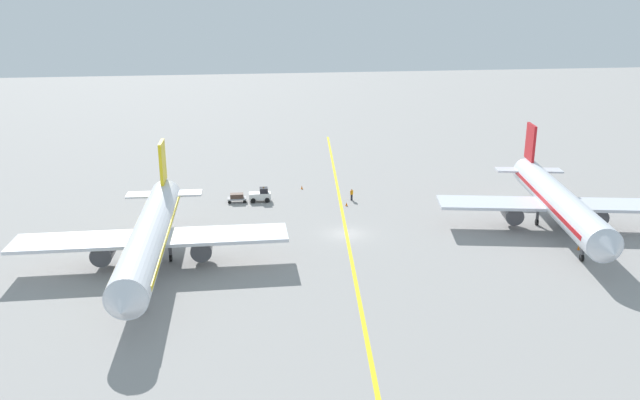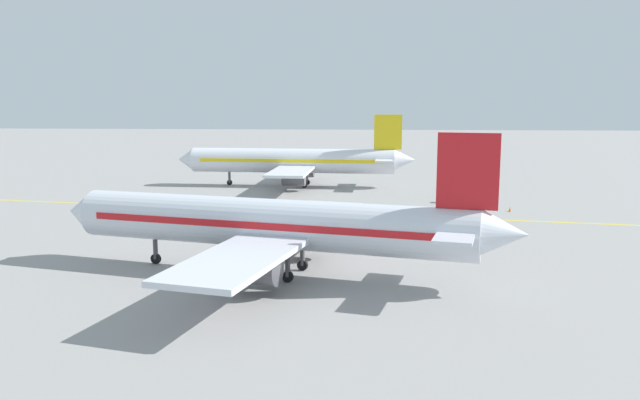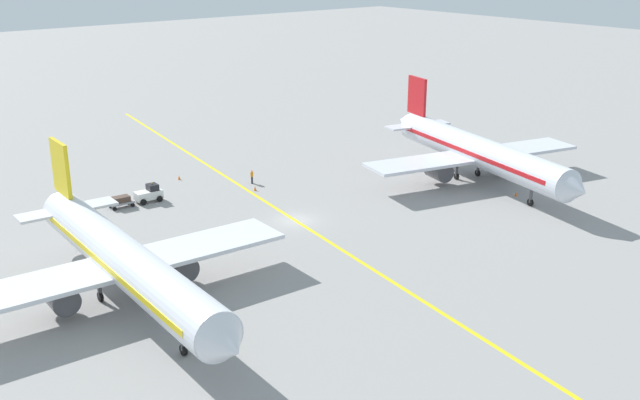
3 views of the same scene
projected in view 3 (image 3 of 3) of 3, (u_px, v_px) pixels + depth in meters
The scene contains 10 objects.
ground_plane at pixel (295, 221), 78.09m from camera, with size 400.00×400.00×0.00m, color gray.
apron_yellow_centreline at pixel (295, 221), 78.09m from camera, with size 0.40×120.00×0.01m, color yellow.
airplane_at_gate at pixel (477, 152), 89.83m from camera, with size 28.45×35.20×10.60m.
airplane_adjacent_stand at pixel (123, 260), 59.03m from camera, with size 28.20×35.51×10.60m.
baggage_tug_white at pixel (149, 194), 83.60m from camera, with size 3.06×1.86×2.11m.
baggage_cart_trailing at pixel (121, 201), 81.79m from camera, with size 2.66×1.51×1.24m.
ground_crew_worker at pixel (252, 176), 89.88m from camera, with size 0.49×0.39×1.68m.
traffic_cone_near_nose at pixel (255, 188), 87.47m from camera, with size 0.32×0.32×0.55m, color orange.
traffic_cone_mid_apron at pixel (516, 194), 85.55m from camera, with size 0.32×0.32×0.55m, color orange.
traffic_cone_by_wingtip at pixel (179, 177), 91.55m from camera, with size 0.32×0.32×0.55m, color orange.
Camera 3 is at (43.89, 58.57, 27.43)m, focal length 42.00 mm.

